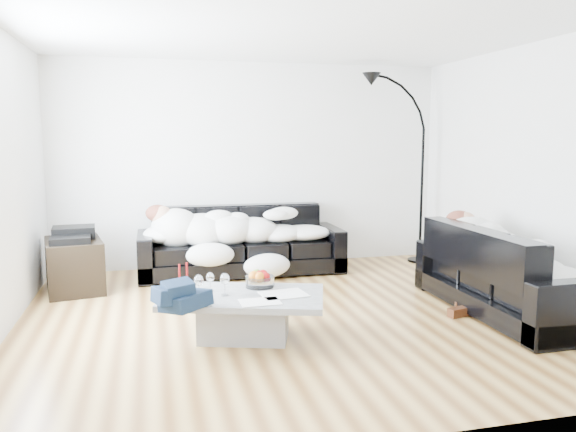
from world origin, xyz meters
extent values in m
plane|color=brown|center=(0.00, 0.00, 0.00)|extent=(5.00, 5.00, 0.00)
cube|color=silver|center=(0.00, 2.25, 1.30)|extent=(5.00, 0.02, 2.60)
cube|color=silver|center=(2.50, 0.00, 1.30)|extent=(0.02, 4.50, 2.60)
plane|color=white|center=(0.00, 0.00, 2.60)|extent=(5.00, 5.00, 0.00)
cube|color=black|center=(-0.23, 1.78, 0.40)|extent=(2.46, 0.85, 0.80)
cube|color=black|center=(1.97, -0.36, 0.41)|extent=(0.86, 2.01, 0.82)
ellipsoid|color=#0D603F|center=(1.91, 0.26, 0.72)|extent=(0.42, 0.38, 0.20)
cube|color=#939699|center=(-0.57, -0.49, 0.19)|extent=(1.46, 1.11, 0.38)
cylinder|color=white|center=(-0.40, -0.30, 0.45)|extent=(0.25, 0.25, 0.15)
cylinder|color=white|center=(-0.83, -0.34, 0.46)|extent=(0.07, 0.07, 0.16)
cylinder|color=white|center=(-0.93, -0.48, 0.47)|extent=(0.08, 0.08, 0.18)
cylinder|color=white|center=(-0.72, -0.49, 0.47)|extent=(0.08, 0.08, 0.18)
cylinder|color=maroon|center=(-1.07, -0.23, 0.49)|extent=(0.04, 0.04, 0.22)
cylinder|color=maroon|center=(-1.01, -0.22, 0.49)|extent=(0.05, 0.05, 0.23)
cube|color=silver|center=(-0.25, -0.58, 0.39)|extent=(0.40, 0.32, 0.01)
cube|color=silver|center=(-0.48, -0.75, 0.39)|extent=(0.32, 0.23, 0.01)
cube|color=black|center=(-2.11, 1.42, 0.28)|extent=(0.70, 0.90, 0.56)
cube|color=black|center=(-2.11, 1.42, 0.62)|extent=(0.47, 0.38, 0.13)
camera|label=1|loc=(-1.28, -4.91, 1.65)|focal=35.00mm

